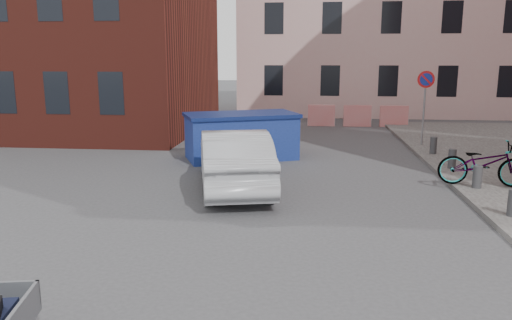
# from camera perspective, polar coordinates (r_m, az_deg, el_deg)

# --- Properties ---
(ground) EXTENTS (120.00, 120.00, 0.00)m
(ground) POSITION_cam_1_polar(r_m,az_deg,el_deg) (9.67, -5.49, -8.12)
(ground) COLOR #38383A
(ground) RESTS_ON ground
(no_parking_sign) EXTENTS (0.60, 0.09, 2.65)m
(no_parking_sign) POSITION_cam_1_polar(r_m,az_deg,el_deg) (18.89, 18.77, 7.34)
(no_parking_sign) COLOR gray
(no_parking_sign) RESTS_ON sidewalk
(bollards) EXTENTS (0.22, 9.02, 0.55)m
(bollards) POSITION_cam_1_polar(r_m,az_deg,el_deg) (13.30, 23.97, -1.78)
(bollards) COLOR #3A3A3D
(bollards) RESTS_ON sidewalk
(barriers) EXTENTS (4.70, 0.18, 1.00)m
(barriers) POSITION_cam_1_polar(r_m,az_deg,el_deg) (24.18, 11.51, 4.96)
(barriers) COLOR red
(barriers) RESTS_ON ground
(dumpster) EXTENTS (3.96, 3.04, 1.48)m
(dumpster) POSITION_cam_1_polar(r_m,az_deg,el_deg) (16.18, -1.71, 2.78)
(dumpster) COLOR navy
(dumpster) RESTS_ON ground
(silver_car) EXTENTS (2.60, 4.83, 1.51)m
(silver_car) POSITION_cam_1_polar(r_m,az_deg,el_deg) (12.44, -2.53, 0.07)
(silver_car) COLOR #A8ABB0
(silver_car) RESTS_ON ground
(bicycle) EXTENTS (2.20, 0.98, 1.12)m
(bicycle) POSITION_cam_1_polar(r_m,az_deg,el_deg) (13.55, 24.54, -0.35)
(bicycle) COLOR black
(bicycle) RESTS_ON sidewalk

